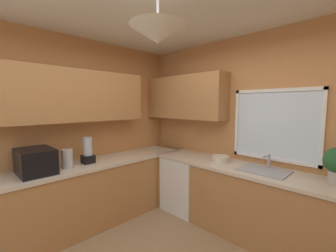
{
  "coord_description": "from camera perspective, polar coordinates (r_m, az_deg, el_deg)",
  "views": [
    {
      "loc": [
        1.27,
        -1.16,
        1.69
      ],
      "look_at": [
        -0.56,
        0.67,
        1.43
      ],
      "focal_mm": 23.09,
      "sensor_mm": 36.0,
      "label": 1
    }
  ],
  "objects": [
    {
      "name": "dishwasher",
      "position": [
        3.6,
        4.78,
        -14.88
      ],
      "size": [
        0.6,
        0.6,
        0.84
      ],
      "primitive_type": "cube",
      "color": "white",
      "rests_on": "ground_plane"
    },
    {
      "name": "kettle",
      "position": [
        3.06,
        -25.08,
        -7.78
      ],
      "size": [
        0.14,
        0.14,
        0.24
      ],
      "primitive_type": "cylinder",
      "color": "#B7B7BC",
      "rests_on": "counter_run_left"
    },
    {
      "name": "microwave",
      "position": [
        2.98,
        -31.59,
        -7.91
      ],
      "size": [
        0.48,
        0.36,
        0.29
      ],
      "primitive_type": "cube",
      "color": "black",
      "rests_on": "counter_run_left"
    },
    {
      "name": "blender_appliance",
      "position": [
        3.17,
        -20.42,
        -6.32
      ],
      "size": [
        0.15,
        0.15,
        0.36
      ],
      "color": "black",
      "rests_on": "counter_run_left"
    },
    {
      "name": "counter_run_left",
      "position": [
        3.3,
        -21.99,
        -16.84
      ],
      "size": [
        0.65,
        3.26,
        0.88
      ],
      "color": "#AD7542",
      "rests_on": "ground_plane"
    },
    {
      "name": "room_shell",
      "position": [
        2.29,
        -0.66,
        7.79
      ],
      "size": [
        3.86,
        3.65,
        2.7
      ],
      "color": "#C6844C",
      "rests_on": "ground_plane"
    },
    {
      "name": "sink_assembly",
      "position": [
        2.91,
        23.98,
        -10.6
      ],
      "size": [
        0.55,
        0.4,
        0.19
      ],
      "color": "#9EA0A5",
      "rests_on": "counter_run_back"
    },
    {
      "name": "counter_run_back",
      "position": [
        3.08,
        22.09,
        -18.52
      ],
      "size": [
        2.95,
        0.65,
        0.88
      ],
      "color": "#AD7542",
      "rests_on": "ground_plane"
    },
    {
      "name": "bowl",
      "position": [
        3.14,
        13.65,
        -8.4
      ],
      "size": [
        0.24,
        0.24,
        0.09
      ],
      "primitive_type": "cylinder",
      "color": "beige",
      "rests_on": "counter_run_back"
    }
  ]
}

